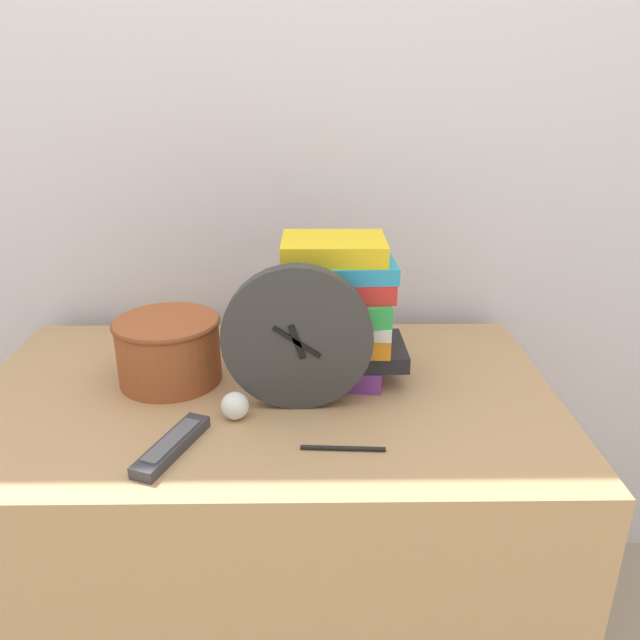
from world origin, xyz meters
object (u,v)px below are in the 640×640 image
tv_remote (172,445)px  pen (343,448)px  book_stack (341,312)px  basket (169,348)px  crumpled_paper_ball (235,406)px  desk_clock (297,339)px

tv_remote → pen: tv_remote is taller
book_stack → basket: 0.36m
book_stack → crumpled_paper_ball: bearing=-141.0°
basket → tv_remote: basket is taller
tv_remote → crumpled_paper_ball: crumpled_paper_ball is taller
tv_remote → crumpled_paper_ball: bearing=48.3°
desk_clock → pen: desk_clock is taller
basket → pen: 0.44m
book_stack → tv_remote: 0.42m
crumpled_paper_ball → book_stack: bearing=39.0°
desk_clock → book_stack: bearing=54.1°
crumpled_paper_ball → pen: (0.19, -0.11, -0.02)m
desk_clock → book_stack: 0.15m
book_stack → desk_clock: bearing=-125.9°
desk_clock → crumpled_paper_ball: (-0.11, -0.04, -0.11)m
book_stack → pen: size_ratio=2.05×
book_stack → tv_remote: bearing=-137.7°
tv_remote → pen: 0.29m
basket → tv_remote: 0.27m
book_stack → tv_remote: book_stack is taller
book_stack → basket: (-0.35, -0.01, -0.07)m
book_stack → pen: (-0.01, -0.27, -0.14)m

